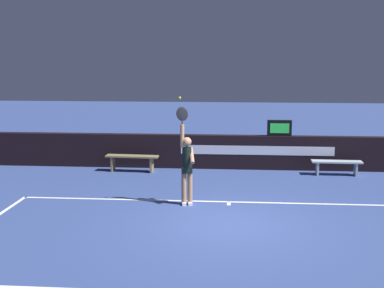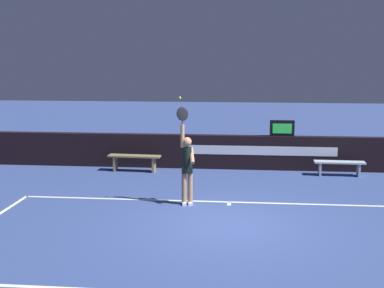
{
  "view_description": "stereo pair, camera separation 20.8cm",
  "coord_description": "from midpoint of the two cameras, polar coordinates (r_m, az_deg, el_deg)",
  "views": [
    {
      "loc": [
        0.07,
        -10.65,
        3.59
      ],
      "look_at": [
        -0.88,
        1.12,
        1.56
      ],
      "focal_mm": 47.72,
      "sensor_mm": 36.0,
      "label": 1
    },
    {
      "loc": [
        0.28,
        -10.63,
        3.59
      ],
      "look_at": [
        -0.88,
        1.12,
        1.56
      ],
      "focal_mm": 47.72,
      "sensor_mm": 36.0,
      "label": 2
    }
  ],
  "objects": [
    {
      "name": "ground_plane",
      "position": [
        11.23,
        3.52,
        -8.91
      ],
      "size": [
        60.0,
        60.0,
        0.0
      ],
      "primitive_type": "plane",
      "color": "navy"
    },
    {
      "name": "court_lines",
      "position": [
        10.48,
        3.43,
        -10.3
      ],
      "size": [
        10.63,
        5.17,
        0.0
      ],
      "color": "white",
      "rests_on": "ground"
    },
    {
      "name": "back_wall",
      "position": [
        16.53,
        3.93,
        -0.89
      ],
      "size": [
        15.81,
        0.31,
        1.09
      ],
      "color": "black",
      "rests_on": "ground"
    },
    {
      "name": "speed_display",
      "position": [
        16.46,
        9.39,
        1.78
      ],
      "size": [
        0.77,
        0.14,
        0.5
      ],
      "color": "black",
      "rests_on": "back_wall"
    },
    {
      "name": "tennis_player",
      "position": [
        12.38,
        -1.08,
        -2.33
      ],
      "size": [
        0.49,
        0.48,
        2.43
      ],
      "color": "#A37958",
      "rests_on": "ground"
    },
    {
      "name": "tennis_ball",
      "position": [
        12.03,
        -1.88,
        5.17
      ],
      "size": [
        0.06,
        0.06,
        0.06
      ],
      "color": "yellow"
    },
    {
      "name": "courtside_bench_near",
      "position": [
        16.19,
        15.51,
        -2.19
      ],
      "size": [
        1.52,
        0.39,
        0.45
      ],
      "color": "#A9B7BC",
      "rests_on": "ground"
    },
    {
      "name": "courtside_bench_far",
      "position": [
        16.19,
        -7.08,
        -1.7
      ],
      "size": [
        1.68,
        0.46,
        0.52
      ],
      "color": "olive",
      "rests_on": "ground"
    }
  ]
}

